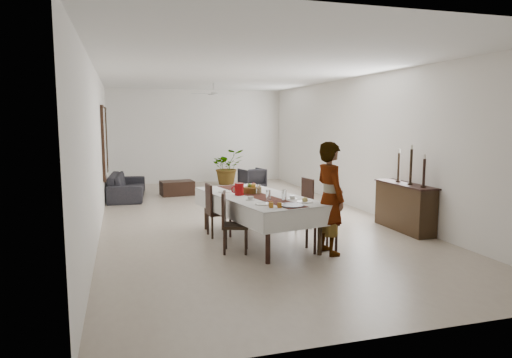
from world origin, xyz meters
name	(u,v)px	position (x,y,z in m)	size (l,w,h in m)	color
floor	(241,216)	(0.00, 0.00, 0.00)	(6.00, 12.00, 0.00)	#B4A48F
ceiling	(240,72)	(0.00, 0.00, 3.20)	(6.00, 12.00, 0.02)	white
wall_back	(197,136)	(0.00, 6.00, 1.60)	(6.00, 0.02, 3.20)	white
wall_front	(396,180)	(0.00, -6.00, 1.60)	(6.00, 0.02, 3.20)	white
wall_left	(98,148)	(-3.00, 0.00, 1.60)	(0.02, 12.00, 3.20)	white
wall_right	(361,144)	(3.00, 0.00, 1.60)	(0.02, 12.00, 3.20)	white
dining_table_top	(257,197)	(-0.25, -2.10, 0.79)	(1.09, 2.63, 0.05)	black
table_leg_fl	(268,239)	(-0.47, -3.41, 0.38)	(0.08, 0.08, 0.77)	black
table_leg_fr	(320,232)	(0.48, -3.22, 0.38)	(0.08, 0.08, 0.77)	black
table_leg_bl	(206,210)	(-0.97, -0.97, 0.38)	(0.08, 0.08, 0.77)	black
table_leg_br	(249,206)	(-0.02, -0.78, 0.38)	(0.08, 0.08, 0.77)	black
tablecloth_top	(257,196)	(-0.25, -2.10, 0.83)	(1.29, 2.82, 0.01)	silver
tablecloth_drape_left	(224,208)	(-0.87, -2.22, 0.67)	(0.01, 2.82, 0.33)	white
tablecloth_drape_right	(287,201)	(0.38, -1.97, 0.67)	(0.01, 2.82, 0.33)	white
tablecloth_drape_near	(301,219)	(0.04, -3.47, 0.67)	(1.29, 0.01, 0.33)	silver
tablecloth_drape_far	(225,193)	(-0.53, -0.72, 0.67)	(1.29, 0.01, 0.33)	white
table_runner	(257,195)	(-0.25, -2.10, 0.83)	(0.38, 2.74, 0.00)	#512117
red_pitcher	(239,189)	(-0.55, -1.99, 0.94)	(0.16, 0.16, 0.22)	#960A0C
pitcher_handle	(235,190)	(-0.64, -2.01, 0.94)	(0.13, 0.13, 0.02)	maroon
wine_glass_near	(284,195)	(0.03, -2.77, 0.93)	(0.08, 0.08, 0.19)	white
wine_glass_mid	(268,196)	(-0.23, -2.71, 0.93)	(0.08, 0.08, 0.19)	white
wine_glass_far	(258,190)	(-0.20, -2.03, 0.93)	(0.08, 0.08, 0.19)	white
teacup_right	(292,198)	(0.21, -2.67, 0.87)	(0.10, 0.10, 0.07)	silver
saucer_right	(292,199)	(0.21, -2.67, 0.84)	(0.16, 0.16, 0.01)	white
teacup_left	(251,198)	(-0.49, -2.54, 0.87)	(0.10, 0.10, 0.07)	silver
saucer_left	(251,200)	(-0.49, -2.54, 0.84)	(0.16, 0.16, 0.01)	white
plate_near_right	(305,202)	(0.31, -2.99, 0.84)	(0.26, 0.26, 0.02)	silver
bread_near_right	(305,200)	(0.31, -2.99, 0.87)	(0.10, 0.10, 0.10)	tan
plate_near_left	(263,204)	(-0.40, -2.97, 0.84)	(0.26, 0.26, 0.02)	white
plate_far_left	(225,192)	(-0.71, -1.58, 0.84)	(0.26, 0.26, 0.02)	silver
serving_tray	(292,205)	(-0.01, -3.22, 0.84)	(0.39, 0.39, 0.02)	#46474C
jam_jar_a	(280,205)	(-0.24, -3.30, 0.87)	(0.07, 0.07, 0.08)	#965715
jam_jar_b	(271,205)	(-0.36, -3.26, 0.87)	(0.07, 0.07, 0.08)	#995E16
jam_jar_c	(271,204)	(-0.33, -3.14, 0.87)	(0.07, 0.07, 0.08)	#954015
fruit_basket	(253,190)	(-0.25, -1.82, 0.89)	(0.33, 0.33, 0.11)	brown
fruit_red	(254,185)	(-0.22, -1.79, 0.97)	(0.10, 0.10, 0.10)	#A11910
fruit_green	(250,186)	(-0.30, -1.79, 0.97)	(0.09, 0.09, 0.09)	#547222
fruit_yellow	(254,186)	(-0.24, -1.87, 0.97)	(0.09, 0.09, 0.09)	gold
chair_right_near_seat	(322,222)	(0.62, -2.98, 0.48)	(0.46, 0.46, 0.05)	black
chair_right_near_leg_fl	(336,239)	(0.80, -3.18, 0.23)	(0.05, 0.05, 0.45)	black
chair_right_near_leg_fr	(327,234)	(0.81, -2.80, 0.23)	(0.05, 0.05, 0.45)	black
chair_right_near_leg_bl	(315,241)	(0.42, -3.16, 0.23)	(0.05, 0.05, 0.45)	black
chair_right_near_leg_br	(307,235)	(0.43, -2.79, 0.23)	(0.05, 0.05, 0.45)	black
chair_right_near_back	(334,203)	(0.82, -2.99, 0.79)	(0.46, 0.04, 0.58)	black
chair_right_far_seat	(299,206)	(0.85, -1.39, 0.44)	(0.42, 0.42, 0.05)	black
chair_right_far_leg_fl	(311,219)	(1.05, -1.54, 0.21)	(0.04, 0.04, 0.42)	black
chair_right_far_leg_fr	(302,215)	(1.00, -1.20, 0.21)	(0.04, 0.04, 0.42)	black
chair_right_far_leg_bl	(296,220)	(0.71, -1.59, 0.21)	(0.04, 0.04, 0.42)	black
chair_right_far_leg_br	(287,217)	(0.65, -1.25, 0.21)	(0.04, 0.04, 0.42)	black
chair_right_far_back	(308,192)	(1.04, -1.36, 0.73)	(0.42, 0.04, 0.54)	black
chair_left_near_seat	(236,226)	(-0.78, -2.67, 0.44)	(0.43, 0.43, 0.05)	black
chair_left_near_leg_fl	(226,237)	(-0.90, -2.45, 0.21)	(0.04, 0.04, 0.42)	black
chair_left_near_leg_fr	(224,242)	(-1.00, -2.79, 0.21)	(0.04, 0.04, 0.42)	black
chair_left_near_leg_bl	(246,237)	(-0.57, -2.56, 0.21)	(0.04, 0.04, 0.42)	black
chair_left_near_leg_br	(246,242)	(-0.67, -2.89, 0.21)	(0.04, 0.04, 0.42)	black
chair_left_near_back	(224,208)	(-0.97, -2.61, 0.73)	(0.43, 0.04, 0.54)	black
chair_left_far_seat	(219,213)	(-0.83, -1.56, 0.44)	(0.42, 0.42, 0.05)	black
chair_left_far_leg_fl	(208,224)	(-1.01, -1.40, 0.21)	(0.04, 0.04, 0.41)	black
chair_left_far_leg_fr	(212,228)	(-0.99, -1.74, 0.21)	(0.04, 0.04, 0.41)	black
chair_left_far_leg_bl	(225,222)	(-0.67, -1.38, 0.21)	(0.04, 0.04, 0.41)	black
chair_left_far_leg_br	(230,226)	(-0.65, -1.72, 0.21)	(0.04, 0.04, 0.41)	black
chair_left_far_back	(209,199)	(-1.02, -1.57, 0.72)	(0.42, 0.04, 0.53)	black
woman	(330,198)	(0.67, -3.17, 0.92)	(0.67, 0.44, 1.83)	gray
sideboard_body	(404,208)	(2.78, -2.15, 0.45)	(0.40, 1.50, 0.90)	black
sideboard_top	(405,184)	(2.78, -2.15, 0.92)	(0.44, 1.56, 0.03)	black
candlestick_near_base	(423,187)	(2.78, -2.70, 0.95)	(0.10, 0.10, 0.03)	black
candlestick_near_shaft	(424,172)	(2.78, -2.70, 1.21)	(0.05, 0.05, 0.50)	black
candlestick_near_candle	(425,157)	(2.78, -2.70, 1.50)	(0.04, 0.04, 0.08)	beige
candlestick_mid_base	(410,184)	(2.78, -2.30, 0.95)	(0.10, 0.10, 0.03)	black
candlestick_mid_shaft	(411,166)	(2.78, -2.30, 1.29)	(0.05, 0.05, 0.65)	black
candlestick_mid_candle	(412,147)	(2.78, -2.30, 1.66)	(0.04, 0.04, 0.08)	beige
candlestick_far_base	(398,181)	(2.78, -1.90, 0.95)	(0.10, 0.10, 0.03)	black
candlestick_far_shaft	(399,167)	(2.78, -1.90, 1.24)	(0.05, 0.05, 0.55)	black
candlestick_far_candle	(399,151)	(2.78, -1.90, 1.55)	(0.04, 0.04, 0.08)	white
sofa	(127,186)	(-2.43, 3.30, 0.34)	(2.31, 0.90, 0.67)	#27252A
armchair	(252,178)	(1.40, 3.99, 0.33)	(0.70, 0.72, 0.65)	#28262B
coffee_table	(177,188)	(-1.03, 3.39, 0.21)	(0.93, 0.62, 0.41)	black
potted_plant	(227,167)	(0.87, 5.16, 0.60)	(1.08, 0.94, 1.20)	#335A24
mirror_frame_near	(104,143)	(-2.96, 2.20, 1.60)	(0.06, 1.05, 1.85)	black
mirror_glass_near	(105,143)	(-2.92, 2.20, 1.60)	(0.01, 0.90, 1.70)	silver
mirror_frame_far	(106,139)	(-2.96, 4.30, 1.60)	(0.06, 1.05, 1.85)	black
mirror_glass_far	(108,139)	(-2.92, 4.30, 1.60)	(0.01, 0.90, 1.70)	silver
fan_rod	(214,86)	(0.00, 3.00, 3.10)	(0.04, 0.04, 0.20)	silver
fan_hub	(214,94)	(0.00, 3.00, 2.90)	(0.16, 0.16, 0.08)	silver
fan_blade_n	(211,94)	(0.00, 3.35, 2.90)	(0.10, 0.55, 0.01)	silver
fan_blade_s	(216,93)	(0.00, 2.65, 2.90)	(0.10, 0.55, 0.01)	silver
fan_blade_e	(226,94)	(0.35, 3.00, 2.90)	(0.55, 0.10, 0.01)	silver
fan_blade_w	(201,93)	(-0.35, 3.00, 2.90)	(0.55, 0.10, 0.01)	silver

